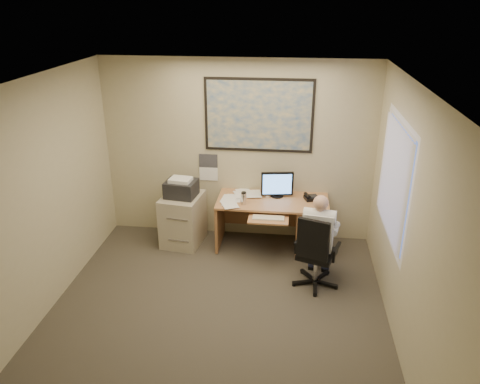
# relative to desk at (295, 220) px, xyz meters

# --- Properties ---
(room_shell) EXTENTS (4.00, 4.50, 2.70)m
(room_shell) POSITION_rel_desk_xyz_m (-0.89, -1.90, 0.91)
(room_shell) COLOR #3B362D
(room_shell) RESTS_ON ground
(desk) EXTENTS (1.60, 0.97, 1.12)m
(desk) POSITION_rel_desk_xyz_m (0.00, 0.00, 0.00)
(desk) COLOR tan
(desk) RESTS_ON ground
(world_map) EXTENTS (1.56, 0.03, 1.06)m
(world_map) POSITION_rel_desk_xyz_m (-0.58, 0.33, 1.46)
(world_map) COLOR #1E4C93
(world_map) RESTS_ON room_shell
(wall_calendar) EXTENTS (0.28, 0.01, 0.42)m
(wall_calendar) POSITION_rel_desk_xyz_m (-1.33, 0.34, 0.64)
(wall_calendar) COLOR white
(wall_calendar) RESTS_ON room_shell
(window_blinds) EXTENTS (0.06, 1.40, 1.30)m
(window_blinds) POSITION_rel_desk_xyz_m (1.08, -1.10, 1.11)
(window_blinds) COLOR beige
(window_blinds) RESTS_ON room_shell
(filing_cabinet) EXTENTS (0.63, 0.72, 1.05)m
(filing_cabinet) POSITION_rel_desk_xyz_m (-1.67, -0.05, 0.01)
(filing_cabinet) COLOR #B2A990
(filing_cabinet) RESTS_ON ground
(office_chair) EXTENTS (0.77, 0.77, 1.02)m
(office_chair) POSITION_rel_desk_xyz_m (0.30, -1.00, -0.14)
(office_chair) COLOR black
(office_chair) RESTS_ON ground
(person) EXTENTS (0.62, 0.80, 1.24)m
(person) POSITION_rel_desk_xyz_m (0.28, -0.92, 0.18)
(person) COLOR white
(person) RESTS_ON office_chair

